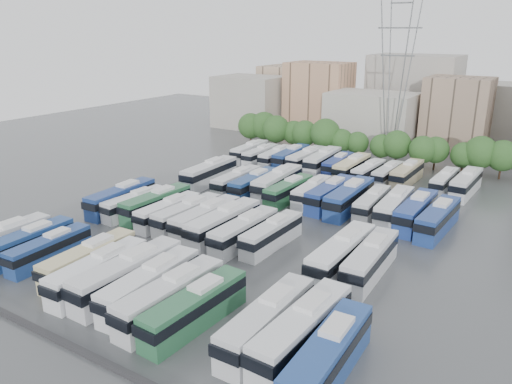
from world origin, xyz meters
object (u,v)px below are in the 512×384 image
Objects in this scene: bus_r1_s0 at (121,198)px; bus_r1_s8 at (272,234)px; bus_r0_s9 at (195,308)px; bus_r3_s3 at (291,157)px; bus_r0_s4 at (89,260)px; bus_r3_s2 at (276,157)px; bus_r0_s8 at (171,296)px; bus_r2_s5 at (277,182)px; bus_r1_s1 at (135,203)px; bus_r2_s11 at (394,207)px; bus_r1_s5 at (206,218)px; bus_r2_s9 at (349,197)px; electricity_pylon at (396,68)px; bus_r3_s0 at (250,151)px; bus_r0_s13 at (328,357)px; bus_r3_s10 at (407,174)px; bus_r2_s1 at (210,173)px; bus_r3_s13 at (466,183)px; bus_r0_s0 at (2,240)px; bus_r3_s9 at (388,174)px; bus_r2_s7 at (312,191)px; bus_r3_s7 at (352,167)px; bus_r0_s6 at (128,274)px; bus_r1_s3 at (168,211)px; bus_r1_s2 at (156,203)px; bus_r3_s1 at (260,155)px; bus_r3_s12 at (444,181)px; bus_r3_s5 at (323,161)px; bus_r2_s3 at (237,181)px; bus_r0_s1 at (28,243)px; bus_r3_s4 at (306,159)px; bus_r3_s8 at (368,172)px; bus_r1_s6 at (224,223)px; bus_r3_s6 at (338,164)px; bus_r0_s12 at (302,330)px; bus_r0_s5 at (99,271)px; bus_r1_s4 at (188,214)px; bus_r0_s7 at (151,285)px; bus_r2_s8 at (330,194)px; bus_r1_s11 at (341,254)px; bus_r2_s4 at (254,184)px; bus_r0_s11 at (267,321)px; bus_r2_s13 at (438,218)px; bus_r2_s10 at (372,203)px; bus_r1_s7 at (244,231)px; bus_r2_s6 at (289,190)px.

bus_r1_s8 is (26.24, 0.47, -0.20)m from bus_r1_s0.
bus_r0_s9 is 58.38m from bus_r3_s3.
bus_r3_s2 is at bearing 94.59° from bus_r0_s4.
bus_r2_s5 reaches higher than bus_r0_s8.
bus_r2_s11 is at bearing 31.89° from bus_r1_s1.
bus_r1_s5 is 36.79m from bus_r3_s2.
bus_r3_s3 is at bearing 137.27° from bus_r2_s9.
electricity_pylon is 2.87× the size of bus_r3_s0.
bus_r0_s13 reaches higher than bus_r3_s10.
bus_r2_s1 reaches higher than bus_r3_s13.
bus_r3_s9 is (29.85, 54.49, -0.25)m from bus_r0_s0.
bus_r3_s7 is (0.11, 16.36, 0.22)m from bus_r2_s7.
bus_r0_s6 reaches higher than bus_r1_s3.
bus_r0_s6 is 1.01× the size of bus_r2_s5.
bus_r3_s1 is at bearing 97.61° from bus_r1_s2.
bus_r3_s3 is at bearing -178.80° from bus_r3_s12.
bus_r2_s1 is at bearing -128.09° from bus_r3_s5.
bus_r3_s5 reaches higher than bus_r2_s11.
bus_r0_s8 is 38.87m from bus_r2_s3.
bus_r0_s1 is 0.98× the size of bus_r3_s10.
bus_r3_s13 is at bearing 45.11° from bus_r1_s1.
bus_r3_s4 is 1.14× the size of bus_r3_s8.
bus_r1_s6 is 36.77m from bus_r3_s6.
bus_r0_s12 is 37.62m from bus_r1_s2.
bus_r2_s3 is (-9.70, 17.17, -0.18)m from bus_r1_s6.
bus_r1_s5 is (3.18, 16.95, 0.04)m from bus_r0_s4.
electricity_pylon is at bearing 87.76° from bus_r1_s6.
bus_r3_s9 is (13.36, 53.84, -0.27)m from bus_r0_s5.
bus_r1_s4 is at bearing 127.93° from bus_r0_s8.
bus_r0_s12 is 59.32m from bus_r3_s4.
bus_r2_s8 is at bearing 82.40° from bus_r0_s7.
bus_r3_s13 is (36.15, 0.43, 0.16)m from bus_r3_s2.
bus_r3_s8 is (23.12, 52.65, -0.15)m from bus_r0_s1.
bus_r1_s11 reaches higher than bus_r0_s1.
bus_r2_s4 is at bearing 92.23° from bus_r0_s5.
bus_r1_s5 is at bearing -103.20° from bus_r3_s8.
bus_r0_s7 is 55.61m from bus_r3_s2.
bus_r3_s13 is at bearing 22.58° from bus_r2_s1.
bus_r0_s11 is at bearing 3.47° from bus_r0_s0.
bus_r0_s0 is at bearing -137.59° from bus_r2_s13.
bus_r1_s6 reaches higher than bus_r2_s8.
bus_r1_s2 is 31.84m from bus_r2_s10.
bus_r0_s4 is 53.80m from bus_r3_s6.
bus_r1_s7 is 0.98× the size of bus_r3_s13.
bus_r2_s9 is (9.81, 1.13, 0.29)m from bus_r2_s6.
bus_r1_s2 is 16.86m from bus_r1_s7.
bus_r2_s4 is 19.79m from bus_r2_s10.
bus_r0_s4 is 33.96m from bus_r2_s3.
bus_r2_s13 is 27.10m from bus_r3_s7.
bus_r1_s4 reaches higher than bus_r1_s8.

